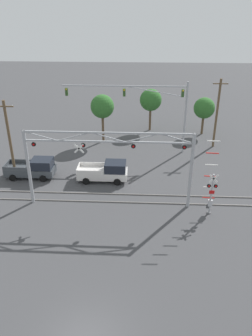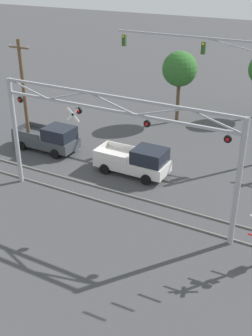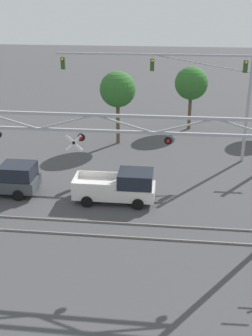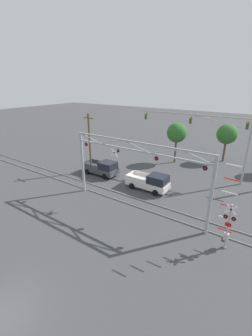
% 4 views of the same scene
% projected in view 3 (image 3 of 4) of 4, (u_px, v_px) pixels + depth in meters
% --- Properties ---
extents(rail_track_near, '(80.00, 0.08, 0.10)m').
position_uv_depth(rail_track_near, '(125.00, 237.00, 22.77)').
color(rail_track_near, gray).
rests_on(rail_track_near, ground_plane).
extents(rail_track_far, '(80.00, 0.08, 0.10)m').
position_uv_depth(rail_track_far, '(128.00, 224.00, 24.09)').
color(rail_track_far, gray).
rests_on(rail_track_far, ground_plane).
extents(crossing_gantry, '(14.46, 0.30, 6.97)m').
position_uv_depth(crossing_gantry, '(124.00, 161.00, 20.74)').
color(crossing_gantry, '#9EA0A5').
rests_on(crossing_gantry, ground_plane).
extents(traffic_signal_span, '(14.59, 0.39, 8.66)m').
position_uv_depth(traffic_signal_span, '(200.00, 82.00, 31.13)').
color(traffic_signal_span, '#9EA0A5').
rests_on(traffic_signal_span, ground_plane).
extents(pickup_truck_lead, '(5.11, 2.28, 2.05)m').
position_uv_depth(pickup_truck_lead, '(120.00, 187.00, 26.45)').
color(pickup_truck_lead, silver).
rests_on(pickup_truck_lead, ground_plane).
extents(pickup_truck_following, '(5.10, 2.28, 2.05)m').
position_uv_depth(pickup_truck_following, '(5.00, 179.00, 27.55)').
color(pickup_truck_following, '#3D4247').
rests_on(pickup_truck_following, ground_plane).
extents(background_tree_far_left_verge, '(3.09, 3.09, 5.99)m').
position_uv_depth(background_tree_far_left_verge, '(191.00, 83.00, 39.14)').
color(background_tree_far_left_verge, brown).
rests_on(background_tree_far_left_verge, ground_plane).
extents(background_tree_far_right_verge, '(3.03, 3.03, 6.29)m').
position_uv_depth(background_tree_far_right_verge, '(118.00, 90.00, 35.17)').
color(background_tree_far_right_verge, brown).
rests_on(background_tree_far_right_verge, ground_plane).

